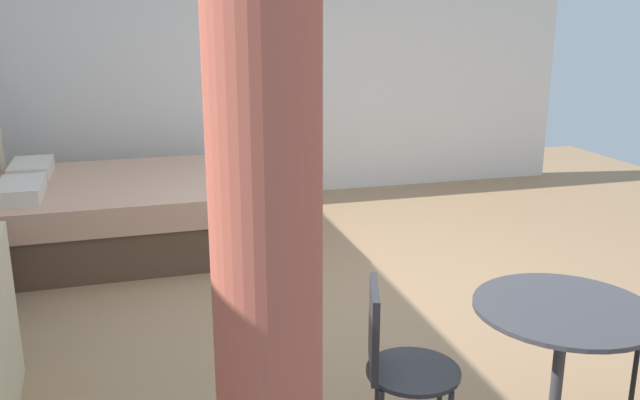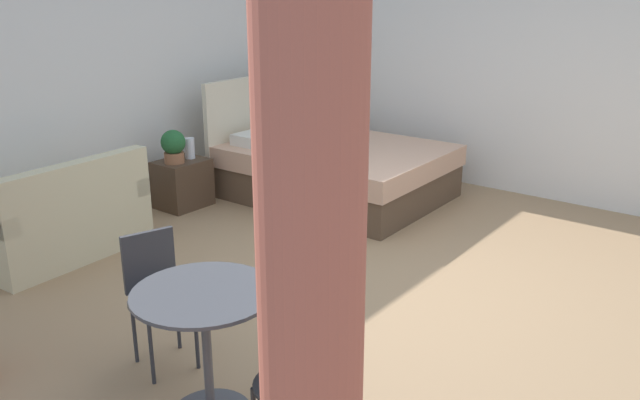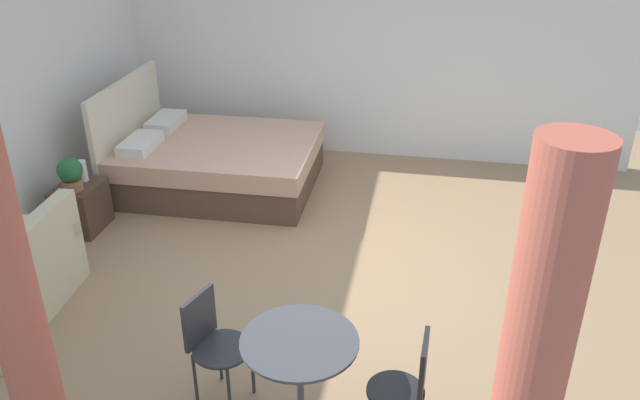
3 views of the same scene
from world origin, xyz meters
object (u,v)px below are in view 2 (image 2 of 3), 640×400
at_px(bed, 332,168).
at_px(potted_plant, 173,146).
at_px(vase, 190,148).
at_px(balcony_table, 206,330).
at_px(couch, 64,223).
at_px(nightstand, 183,183).
at_px(cafe_chair_near_window, 303,378).
at_px(cafe_chair_near_couch, 156,286).

bearing_deg(bed, potted_plant, 143.72).
distance_m(vase, balcony_table, 3.68).
height_order(potted_plant, balcony_table, potted_plant).
height_order(couch, nightstand, couch).
xyz_separation_m(couch, cafe_chair_near_window, (-0.80, -3.28, 0.24)).
xyz_separation_m(potted_plant, cafe_chair_near_window, (-2.19, -3.48, -0.14)).
bearing_deg(vase, cafe_chair_near_couch, -135.25).
distance_m(potted_plant, balcony_table, 3.53).
bearing_deg(cafe_chair_near_couch, potted_plant, 47.67).
relative_size(vase, cafe_chair_near_couch, 0.26).
relative_size(couch, vase, 6.61).
distance_m(balcony_table, cafe_chair_near_couch, 0.69).
bearing_deg(balcony_table, couch, 73.68).
xyz_separation_m(balcony_table, cafe_chair_near_window, (-0.04, -0.68, 0.01)).
relative_size(nightstand, balcony_table, 0.69).
bearing_deg(cafe_chair_near_window, couch, 76.33).
bearing_deg(nightstand, cafe_chair_near_window, -123.24).
xyz_separation_m(bed, cafe_chair_near_window, (-3.55, -2.48, 0.23)).
distance_m(couch, cafe_chair_near_couch, 2.03).
relative_size(potted_plant, vase, 1.57).
height_order(potted_plant, vase, potted_plant).
relative_size(nightstand, cafe_chair_near_couch, 0.63).
distance_m(bed, vase, 1.55).
bearing_deg(bed, cafe_chair_near_couch, -160.91).
xyz_separation_m(nightstand, vase, (0.12, -0.01, 0.36)).
bearing_deg(cafe_chair_near_couch, cafe_chair_near_window, -100.23).
distance_m(bed, balcony_table, 3.95).
xyz_separation_m(vase, balcony_table, (-2.38, -2.81, -0.08)).
xyz_separation_m(nightstand, balcony_table, (-2.26, -2.81, 0.28)).
bearing_deg(couch, bed, -16.24).
relative_size(nightstand, vase, 2.39).
distance_m(nightstand, cafe_chair_near_window, 4.19).
bearing_deg(cafe_chair_near_window, vase, 55.35).
bearing_deg(balcony_table, vase, 49.76).
distance_m(couch, cafe_chair_near_window, 3.39).
relative_size(balcony_table, cafe_chair_near_couch, 0.91).
bearing_deg(potted_plant, nightstand, 10.43).
bearing_deg(cafe_chair_near_window, potted_plant, 57.79).
bearing_deg(potted_plant, vase, 2.71).
height_order(bed, balcony_table, bed).
height_order(nightstand, cafe_chair_near_window, cafe_chair_near_window).
relative_size(cafe_chair_near_window, cafe_chair_near_couch, 1.08).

